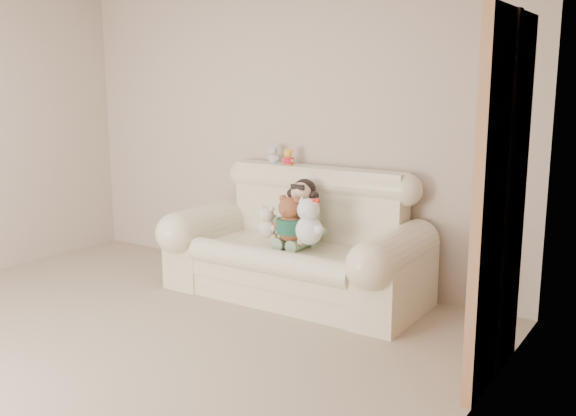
{
  "coord_description": "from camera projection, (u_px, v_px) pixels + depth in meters",
  "views": [
    {
      "loc": [
        3.15,
        -2.2,
        1.71
      ],
      "look_at": [
        0.46,
        1.9,
        0.75
      ],
      "focal_mm": 39.86,
      "sensor_mm": 36.0,
      "label": 1
    }
  ],
  "objects": [
    {
      "name": "floor",
      "position": [
        51.0,
        373.0,
        3.83
      ],
      "size": [
        5.0,
        5.0,
        0.0
      ],
      "primitive_type": "plane",
      "color": "tan",
      "rests_on": "ground"
    },
    {
      "name": "wall_back",
      "position": [
        282.0,
        131.0,
        5.64
      ],
      "size": [
        4.5,
        0.0,
        4.5
      ],
      "primitive_type": "plane",
      "rotation": [
        1.57,
        0.0,
        0.0
      ],
      "color": "#B9A593",
      "rests_on": "ground"
    },
    {
      "name": "wall_right",
      "position": [
        410.0,
        195.0,
        2.37
      ],
      "size": [
        0.0,
        5.0,
        5.0
      ],
      "primitive_type": "plane",
      "rotation": [
        1.57,
        0.0,
        -1.57
      ],
      "color": "#B9A593",
      "rests_on": "ground"
    },
    {
      "name": "sofa",
      "position": [
        295.0,
        235.0,
        5.12
      ],
      "size": [
        2.1,
        0.95,
        1.03
      ],
      "primitive_type": null,
      "color": "beige",
      "rests_on": "floor"
    },
    {
      "name": "door_panel",
      "position": [
        501.0,
        203.0,
        3.58
      ],
      "size": [
        0.06,
        0.9,
        2.1
      ],
      "primitive_type": "cube",
      "color": "#A76F47",
      "rests_on": "floor"
    },
    {
      "name": "seated_child",
      "position": [
        302.0,
        212.0,
        5.15
      ],
      "size": [
        0.36,
        0.42,
        0.55
      ],
      "primitive_type": null,
      "rotation": [
        0.0,
        0.0,
        0.08
      ],
      "color": "#2A6F30",
      "rests_on": "sofa"
    },
    {
      "name": "brown_teddy",
      "position": [
        290.0,
        214.0,
        4.94
      ],
      "size": [
        0.32,
        0.28,
        0.42
      ],
      "primitive_type": null,
      "rotation": [
        0.0,
        0.0,
        0.29
      ],
      "color": "brown",
      "rests_on": "sofa"
    },
    {
      "name": "white_cat",
      "position": [
        309.0,
        216.0,
        4.85
      ],
      "size": [
        0.32,
        0.28,
        0.43
      ],
      "primitive_type": null,
      "rotation": [
        0.0,
        0.0,
        0.26
      ],
      "color": "white",
      "rests_on": "sofa"
    },
    {
      "name": "cream_teddy",
      "position": [
        267.0,
        219.0,
        5.07
      ],
      "size": [
        0.23,
        0.19,
        0.3
      ],
      "primitive_type": null,
      "rotation": [
        0.0,
        0.0,
        -0.24
      ],
      "color": "beige",
      "rests_on": "sofa"
    },
    {
      "name": "yellow_mini_bear",
      "position": [
        289.0,
        156.0,
        5.44
      ],
      "size": [
        0.12,
        0.09,
        0.18
      ],
      "primitive_type": null,
      "rotation": [
        0.0,
        0.0,
        0.04
      ],
      "color": "yellow",
      "rests_on": "sofa"
    },
    {
      "name": "grey_mini_plush",
      "position": [
        274.0,
        153.0,
        5.56
      ],
      "size": [
        0.16,
        0.14,
        0.2
      ],
      "primitive_type": null,
      "rotation": [
        0.0,
        0.0,
        -0.41
      ],
      "color": "silver",
      "rests_on": "sofa"
    }
  ]
}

